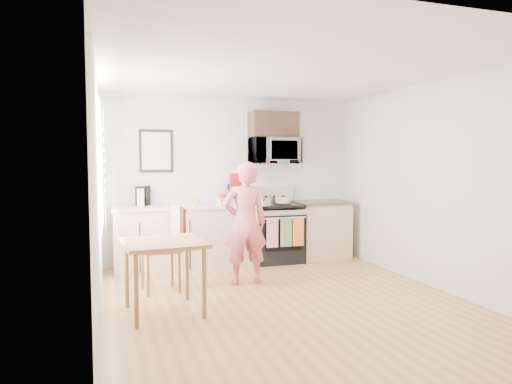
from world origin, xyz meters
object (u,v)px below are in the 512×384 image
object	(u,v)px
cake	(283,201)
person	(245,223)
microwave	(274,151)
chair	(172,235)
range	(276,234)
dining_table	(164,249)

from	to	relation	value
cake	person	bearing A→B (deg)	-132.14
microwave	chair	size ratio (longest dim) A/B	0.72
range	cake	distance (m)	0.54
person	cake	xyz separation A→B (m)	(0.93, 1.03, 0.17)
chair	microwave	bearing A→B (deg)	27.56
person	cake	bearing A→B (deg)	-128.57
microwave	cake	bearing A→B (deg)	-67.17
person	range	bearing A→B (deg)	-123.92
dining_table	chair	distance (m)	0.88
range	cake	size ratio (longest dim) A/B	4.31
range	person	bearing A→B (deg)	-127.49
range	microwave	bearing A→B (deg)	90.06
chair	range	bearing A→B (deg)	25.17
dining_table	cake	distance (m)	2.80
dining_table	cake	size ratio (longest dim) A/B	3.04
cake	range	bearing A→B (deg)	133.67
range	person	distance (m)	1.44
person	chair	bearing A→B (deg)	2.22
dining_table	cake	bearing A→B (deg)	41.89
dining_table	cake	xyz separation A→B (m)	(2.07, 1.86, 0.29)
dining_table	chair	bearing A→B (deg)	76.55
range	cake	bearing A→B (deg)	-46.33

